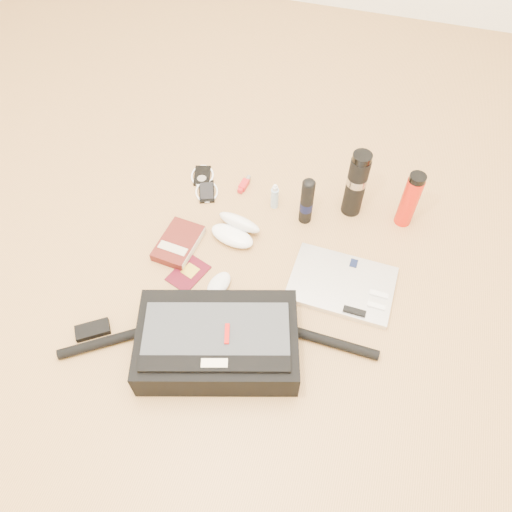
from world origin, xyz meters
name	(u,v)px	position (x,y,z in m)	size (l,w,h in m)	color
ground	(254,295)	(0.00, 0.00, 0.00)	(4.00, 4.00, 0.00)	#AE8048
messenger_bag	(217,342)	(-0.05, -0.23, 0.06)	(1.00, 0.44, 0.14)	black
laptop	(342,284)	(0.29, 0.12, 0.01)	(0.37, 0.26, 0.03)	silver
book	(179,243)	(-0.33, 0.13, 0.02)	(0.15, 0.21, 0.04)	#4C1510
passport	(188,273)	(-0.25, 0.02, 0.00)	(0.14, 0.17, 0.01)	#470914
mouse	(219,284)	(-0.13, 0.00, 0.02)	(0.09, 0.13, 0.04)	silver
sunglasses_case	(236,229)	(-0.14, 0.24, 0.04)	(0.20, 0.18, 0.10)	white
ipod	(202,176)	(-0.37, 0.49, 0.01)	(0.12, 0.12, 0.01)	black
phone	(207,192)	(-0.32, 0.41, 0.01)	(0.12, 0.13, 0.01)	black
inhaler	(244,184)	(-0.19, 0.49, 0.01)	(0.03, 0.10, 0.03)	red
spray_bottle	(275,197)	(-0.04, 0.42, 0.05)	(0.04, 0.04, 0.12)	#98BBD4
aerosol_can	(307,201)	(0.09, 0.39, 0.11)	(0.07, 0.07, 0.21)	black
thermos_black	(356,184)	(0.25, 0.49, 0.15)	(0.08, 0.08, 0.29)	black
thermos_red	(410,200)	(0.46, 0.49, 0.12)	(0.08, 0.08, 0.25)	red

